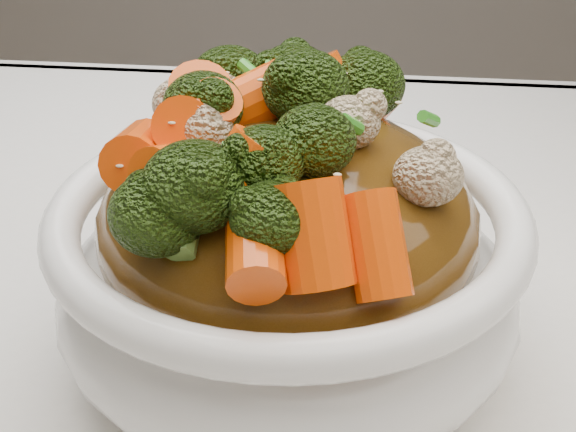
# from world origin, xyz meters

# --- Properties ---
(tablecloth) EXTENTS (1.20, 0.80, 0.04)m
(tablecloth) POSITION_xyz_m (0.00, 0.00, 0.73)
(tablecloth) COLOR white
(tablecloth) RESTS_ON dining_table
(bowl) EXTENTS (0.25, 0.25, 0.09)m
(bowl) POSITION_xyz_m (-0.05, -0.02, 0.80)
(bowl) COLOR white
(bowl) RESTS_ON tablecloth
(sauce_base) EXTENTS (0.20, 0.20, 0.10)m
(sauce_base) POSITION_xyz_m (-0.05, -0.02, 0.83)
(sauce_base) COLOR #4D2F0D
(sauce_base) RESTS_ON bowl
(carrots) EXTENTS (0.20, 0.20, 0.05)m
(carrots) POSITION_xyz_m (-0.05, -0.02, 0.89)
(carrots) COLOR #FC5108
(carrots) RESTS_ON sauce_base
(broccoli) EXTENTS (0.20, 0.20, 0.05)m
(broccoli) POSITION_xyz_m (-0.05, -0.02, 0.89)
(broccoli) COLOR black
(broccoli) RESTS_ON sauce_base
(cauliflower) EXTENTS (0.20, 0.20, 0.04)m
(cauliflower) POSITION_xyz_m (-0.05, -0.02, 0.89)
(cauliflower) COLOR beige
(cauliflower) RESTS_ON sauce_base
(scallions) EXTENTS (0.15, 0.15, 0.02)m
(scallions) POSITION_xyz_m (-0.05, -0.02, 0.90)
(scallions) COLOR #319221
(scallions) RESTS_ON sauce_base
(sesame_seeds) EXTENTS (0.18, 0.18, 0.01)m
(sesame_seeds) POSITION_xyz_m (-0.05, -0.02, 0.90)
(sesame_seeds) COLOR beige
(sesame_seeds) RESTS_ON sauce_base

